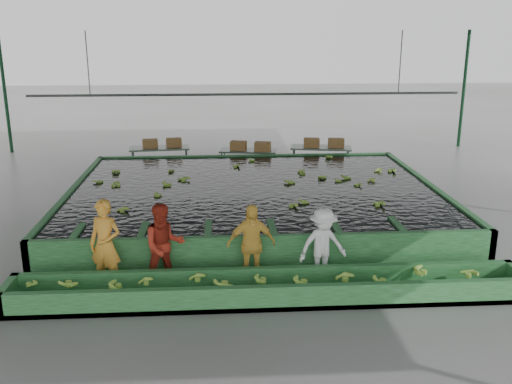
{
  "coord_description": "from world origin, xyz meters",
  "views": [
    {
      "loc": [
        -0.93,
        -13.59,
        5.09
      ],
      "look_at": [
        0.0,
        0.5,
        1.0
      ],
      "focal_mm": 40.0,
      "sensor_mm": 36.0,
      "label": 1
    }
  ],
  "objects": [
    {
      "name": "rail_hanger_left",
      "position": [
        -5.0,
        5.0,
        4.0
      ],
      "size": [
        0.04,
        0.04,
        2.0
      ],
      "primitive_type": "cylinder",
      "color": "#59605B",
      "rests_on": "shed_roof"
    },
    {
      "name": "worker_c",
      "position": [
        -0.32,
        -2.8,
        0.85
      ],
      "size": [
        1.05,
        0.55,
        1.7
      ],
      "primitive_type": "imported",
      "rotation": [
        0.0,
        0.0,
        0.14
      ],
      "color": "#FDCC4D",
      "rests_on": "ground"
    },
    {
      "name": "shed_posts",
      "position": [
        0.0,
        0.0,
        2.5
      ],
      "size": [
        20.0,
        22.0,
        5.0
      ],
      "primitive_type": null,
      "color": "#10361D",
      "rests_on": "ground"
    },
    {
      "name": "sorting_trough",
      "position": [
        0.0,
        -3.6,
        0.25
      ],
      "size": [
        10.0,
        1.0,
        0.5
      ],
      "primitive_type": null,
      "color": "#31753A",
      "rests_on": "ground"
    },
    {
      "name": "box_stack_left",
      "position": [
        -2.97,
        6.66,
        0.96
      ],
      "size": [
        1.42,
        0.61,
        0.3
      ],
      "primitive_type": null,
      "rotation": [
        0.0,
        0.0,
        0.18
      ],
      "color": "olive",
      "rests_on": "packing_table_left"
    },
    {
      "name": "worker_d",
      "position": [
        1.15,
        -2.8,
        0.79
      ],
      "size": [
        1.13,
        0.81,
        1.58
      ],
      "primitive_type": "imported",
      "rotation": [
        0.0,
        0.0,
        0.23
      ],
      "color": "white",
      "rests_on": "ground"
    },
    {
      "name": "flotation_tank",
      "position": [
        0.0,
        1.5,
        0.45
      ],
      "size": [
        10.0,
        8.0,
        0.9
      ],
      "primitive_type": null,
      "color": "#31753A",
      "rests_on": "ground"
    },
    {
      "name": "worker_a",
      "position": [
        -3.23,
        -2.8,
        0.92
      ],
      "size": [
        0.78,
        0.64,
        1.85
      ],
      "primitive_type": "imported",
      "rotation": [
        0.0,
        0.0,
        -0.34
      ],
      "color": "gold",
      "rests_on": "ground"
    },
    {
      "name": "packing_table_mid",
      "position": [
        0.1,
        6.23,
        0.45
      ],
      "size": [
        2.09,
        1.1,
        0.91
      ],
      "primitive_type": null,
      "rotation": [
        0.0,
        0.0,
        -0.16
      ],
      "color": "#59605B",
      "rests_on": "ground"
    },
    {
      "name": "packing_table_right",
      "position": [
        2.72,
        6.27,
        0.49
      ],
      "size": [
        2.26,
        1.23,
        0.98
      ],
      "primitive_type": null,
      "rotation": [
        0.0,
        0.0,
        -0.18
      ],
      "color": "#59605B",
      "rests_on": "ground"
    },
    {
      "name": "ground",
      "position": [
        0.0,
        0.0,
        0.0
      ],
      "size": [
        80.0,
        80.0,
        0.0
      ],
      "primitive_type": "plane",
      "color": "slate",
      "rests_on": "ground"
    },
    {
      "name": "worker_b",
      "position": [
        -2.07,
        -2.8,
        0.87
      ],
      "size": [
        1.0,
        0.87,
        1.74
      ],
      "primitive_type": "imported",
      "rotation": [
        0.0,
        0.0,
        0.28
      ],
      "color": "#AA2C1A",
      "rests_on": "ground"
    },
    {
      "name": "packing_table_left",
      "position": [
        -3.07,
        6.64,
        0.48
      ],
      "size": [
        2.18,
        1.04,
        0.96
      ],
      "primitive_type": null,
      "rotation": [
        0.0,
        0.0,
        0.09
      ],
      "color": "#59605B",
      "rests_on": "ground"
    },
    {
      "name": "cableway_rail",
      "position": [
        0.0,
        5.0,
        3.0
      ],
      "size": [
        0.08,
        0.08,
        14.0
      ],
      "primitive_type": "cylinder",
      "color": "#59605B",
      "rests_on": "shed_roof"
    },
    {
      "name": "floating_bananas",
      "position": [
        0.0,
        2.3,
        0.85
      ],
      "size": [
        8.43,
        5.74,
        0.11
      ],
      "primitive_type": null,
      "color": "#90C541",
      "rests_on": "tank_water"
    },
    {
      "name": "rail_hanger_right",
      "position": [
        5.0,
        5.0,
        4.0
      ],
      "size": [
        0.04,
        0.04,
        2.0
      ],
      "primitive_type": "cylinder",
      "color": "#59605B",
      "rests_on": "shed_roof"
    },
    {
      "name": "shed_roof",
      "position": [
        0.0,
        0.0,
        5.0
      ],
      "size": [
        20.0,
        22.0,
        0.04
      ],
      "primitive_type": "cube",
      "color": "#91969D",
      "rests_on": "shed_posts"
    },
    {
      "name": "box_stack_mid",
      "position": [
        0.18,
        6.15,
        0.91
      ],
      "size": [
        1.47,
        0.73,
        0.31
      ],
      "primitive_type": null,
      "rotation": [
        0.0,
        0.0,
        -0.25
      ],
      "color": "olive",
      "rests_on": "packing_table_mid"
    },
    {
      "name": "tank_water",
      "position": [
        0.0,
        1.5,
        0.85
      ],
      "size": [
        9.7,
        7.7,
        0.0
      ],
      "primitive_type": "cube",
      "color": "black",
      "rests_on": "flotation_tank"
    },
    {
      "name": "trough_bananas",
      "position": [
        0.0,
        -3.6,
        0.4
      ],
      "size": [
        8.97,
        0.6,
        0.12
      ],
      "primitive_type": null,
      "color": "#90C541",
      "rests_on": "sorting_trough"
    },
    {
      "name": "box_stack_right",
      "position": [
        2.8,
        6.21,
        0.98
      ],
      "size": [
        1.45,
        0.53,
        0.31
      ],
      "primitive_type": null,
      "rotation": [
        0.0,
        0.0,
        -0.1
      ],
      "color": "olive",
      "rests_on": "packing_table_right"
    }
  ]
}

